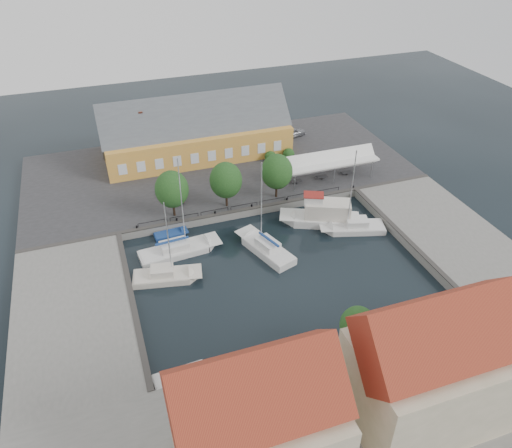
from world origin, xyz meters
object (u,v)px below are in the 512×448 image
Objects in this scene: warehouse at (192,134)px; trawler at (323,216)px; tent_canopy at (329,161)px; launch_nw at (171,235)px; car_silver at (292,133)px; west_boat_b at (166,277)px; center_sailboat at (266,249)px; car_red at (173,196)px; east_boat_a at (353,228)px; west_boat_a at (178,251)px; launch_sw at (179,378)px.

warehouse is 25.83m from trawler.
tent_canopy reaches higher than launch_nw.
car_silver is 0.44× the size of west_boat_b.
center_sailboat reaches higher than tent_canopy.
car_red is at bearing 121.33° from center_sailboat.
east_boat_a is at bearing 158.65° from car_silver.
west_boat_b is at bearing -176.09° from east_boat_a.
west_boat_b is (-24.21, -1.66, -0.00)m from east_boat_a.
car_silver is 0.36× the size of west_boat_a.
warehouse is at bearing 140.14° from tent_canopy.
launch_sw is (-11.14, -41.02, -4.34)m from warehouse.
trawler is at bearing -51.93° from car_red.
warehouse is 2.72× the size of west_boat_b.
west_boat_b is at bearing -153.00° from tent_canopy.
car_red is 0.36× the size of west_boat_b.
west_boat_b is 13.85m from launch_sw.
trawler is 0.90× the size of east_boat_a.
west_boat_b is (-12.17, -1.02, -0.10)m from center_sailboat.
center_sailboat is 1.15× the size of west_boat_b.
west_boat_a is (-18.91, -0.13, -0.75)m from trawler.
center_sailboat is 12.06m from east_boat_a.
east_boat_a reaches higher than west_boat_b.
car_red is 20.22m from trawler.
warehouse is 2.44× the size of east_boat_a.
east_boat_a is at bearing 3.91° from west_boat_b.
warehouse is at bearing 68.53° from launch_nw.
launch_sw is (-27.74, -27.16, -3.59)m from tent_canopy.
west_boat_b reaches higher than launch_sw.
car_silver reaches higher than launch_sw.
warehouse is 7.47× the size of car_red.
warehouse reaches higher than launch_nw.
car_silver is at bearing 9.15° from car_red.
launch_sw is 1.13× the size of launch_nw.
center_sailboat reaches higher than car_silver.
west_boat_b is at bearing -175.19° from center_sailboat.
launch_nw is at bearing -111.47° from warehouse.
car_silver is 1.09× the size of launch_nw.
west_boat_a reaches higher than west_boat_b.
tent_canopy is 19.05m from center_sailboat.
trawler is at bearing 150.96° from car_silver.
east_boat_a is (3.02, -2.71, -0.75)m from trawler.
warehouse is at bearing 119.58° from east_boat_a.
center_sailboat is at bearing -18.01° from west_boat_a.
car_red is (-22.45, 1.33, -2.05)m from tent_canopy.
trawler is at bearing -10.58° from launch_nw.
center_sailboat reaches higher than east_boat_a.
center_sailboat is at bearing -159.65° from trawler.
trawler is at bearing 38.69° from launch_sw.
east_boat_a is 2.75× the size of launch_nw.
west_boat_a is 2.67× the size of launch_sw.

